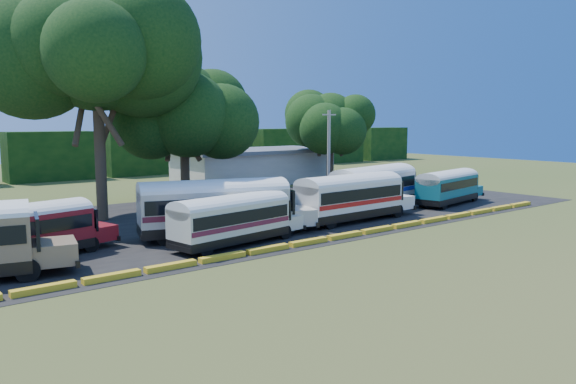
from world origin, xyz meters
TOP-DOWN VIEW (x-y plane):
  - ground at (0.00, 0.00)m, footprint 160.00×160.00m
  - asphalt_strip at (1.00, 12.00)m, footprint 64.00×24.00m
  - curb at (-0.00, 1.00)m, footprint 53.70×0.45m
  - terminal_building at (18.00, 30.00)m, footprint 19.00×9.00m
  - treeline_backdrop at (0.00, 48.00)m, footprint 130.00×4.00m
  - bus_red at (-12.81, 7.30)m, footprint 9.48×4.25m
  - bus_cream_west at (-2.14, 3.55)m, footprint 9.45×3.58m
  - bus_cream_east at (-1.65, 6.08)m, footprint 11.54×6.05m
  - bus_white_red at (8.96, 4.87)m, footprint 10.64×2.95m
  - bus_white_blue at (14.24, 7.41)m, footprint 11.43×4.92m
  - bus_teal at (21.44, 5.44)m, footprint 9.44×3.83m
  - tree_west at (-4.98, 16.97)m, footprint 11.67×11.67m
  - tree_center at (3.60, 20.08)m, footprint 9.34×9.34m
  - tree_east at (24.71, 24.21)m, footprint 8.15×8.15m
  - utility_pole at (15.67, 14.65)m, footprint 1.60×0.30m

SIDE VIEW (x-z plane):
  - ground at x=0.00m, z-range 0.00..0.00m
  - asphalt_strip at x=1.00m, z-range 0.00..0.02m
  - curb at x=0.00m, z-range 0.00..0.30m
  - bus_cream_west at x=-2.14m, z-range 0.20..3.23m
  - bus_teal at x=21.44m, z-range 0.22..3.24m
  - bus_red at x=-12.81m, z-range 0.22..3.25m
  - bus_white_red at x=8.96m, z-range 0.23..3.70m
  - terminal_building at x=18.00m, z-range 0.03..4.03m
  - bus_white_blue at x=14.24m, z-range 0.24..3.89m
  - bus_cream_east at x=-1.65m, z-range 0.24..3.94m
  - treeline_backdrop at x=0.00m, z-range 0.00..6.00m
  - utility_pole at x=15.67m, z-range 0.11..8.39m
  - tree_east at x=24.71m, z-range 2.21..12.73m
  - tree_center at x=3.60m, z-range 2.63..14.83m
  - tree_west at x=-4.98m, z-range 3.95..20.49m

